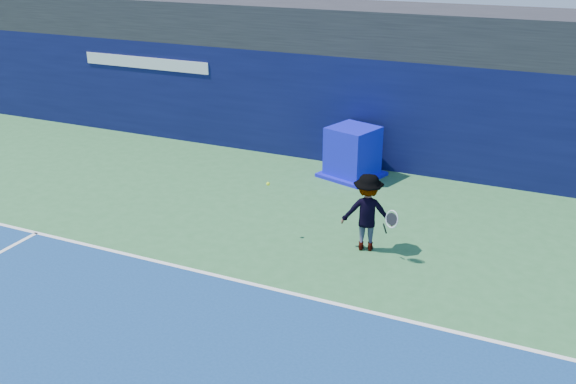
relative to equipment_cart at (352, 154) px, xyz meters
name	(u,v)px	position (x,y,z in m)	size (l,w,h in m)	color
ground	(142,374)	(-0.07, -9.21, -0.62)	(80.00, 80.00, 0.00)	#2F6938
baseline	(239,281)	(-0.07, -6.21, -0.61)	(24.00, 0.10, 0.01)	white
stadium_band	(381,28)	(-0.07, 2.29, 2.98)	(36.00, 3.00, 1.20)	black
back_wall_assembly	(366,110)	(-0.07, 1.29, 0.88)	(36.00, 1.03, 3.00)	#0A0E3A
equipment_cart	(352,154)	(0.00, 0.00, 0.00)	(1.77, 1.77, 1.35)	#0D0EC3
tennis_player	(367,212)	(1.67, -3.93, 0.20)	(1.33, 0.86, 1.63)	silver
tennis_ball	(268,184)	(-0.40, -4.26, 0.60)	(0.08, 0.08, 0.08)	#C6F71B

